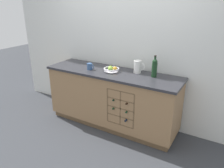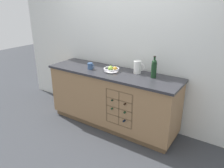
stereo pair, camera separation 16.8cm
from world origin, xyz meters
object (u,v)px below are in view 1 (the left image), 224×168
object	(u,v)px
fruit_bowl	(112,69)
ceramic_mug	(90,66)
standing_wine_bottle	(155,67)
white_pitcher	(138,66)

from	to	relation	value
fruit_bowl	ceramic_mug	distance (m)	0.36
fruit_bowl	standing_wine_bottle	size ratio (longest dim) A/B	0.76
white_pitcher	ceramic_mug	xyz separation A→B (m)	(-0.72, -0.22, -0.05)
fruit_bowl	white_pitcher	bearing A→B (deg)	21.90
fruit_bowl	standing_wine_bottle	bearing A→B (deg)	8.63
ceramic_mug	fruit_bowl	bearing A→B (deg)	12.40
white_pitcher	ceramic_mug	size ratio (longest dim) A/B	1.55
ceramic_mug	standing_wine_bottle	xyz separation A→B (m)	(1.00, 0.18, 0.09)
white_pitcher	standing_wine_bottle	xyz separation A→B (m)	(0.28, -0.05, 0.04)
standing_wine_bottle	fruit_bowl	bearing A→B (deg)	-171.37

